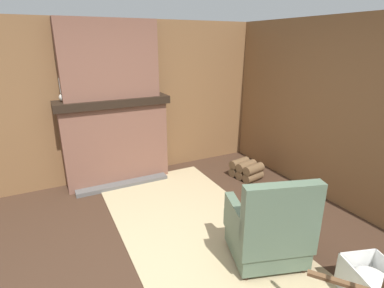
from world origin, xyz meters
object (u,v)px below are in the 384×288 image
armchair (269,231)px  firewood_stack (246,170)px  decorative_plate_on_mantel (110,90)px  oil_lamp_vase (63,93)px  laundry_basket (374,286)px  storage_case (131,91)px

armchair → firewood_stack: (-1.66, 0.98, -0.21)m
decorative_plate_on_mantel → armchair: bearing=18.6°
oil_lamp_vase → laundry_basket: bearing=30.4°
storage_case → oil_lamp_vase: bearing=-90.0°
oil_lamp_vase → decorative_plate_on_mantel: oil_lamp_vase is taller
armchair → storage_case: storage_case is taller
armchair → oil_lamp_vase: 3.14m
laundry_basket → oil_lamp_vase: 4.06m
oil_lamp_vase → decorative_plate_on_mantel: size_ratio=1.42×
oil_lamp_vase → armchair: bearing=30.6°
laundry_basket → storage_case: size_ratio=2.20×
firewood_stack → laundry_basket: (2.45, -0.52, 0.03)m
laundry_basket → decorative_plate_on_mantel: size_ratio=2.60×
oil_lamp_vase → decorative_plate_on_mantel: 0.64m
laundry_basket → decorative_plate_on_mantel: 3.81m
armchair → decorative_plate_on_mantel: 2.90m
laundry_basket → oil_lamp_vase: oil_lamp_vase is taller
laundry_basket → decorative_plate_on_mantel: bearing=-158.6°
firewood_stack → oil_lamp_vase: oil_lamp_vase is taller
laundry_basket → armchair: bearing=-150.0°
storage_case → decorative_plate_on_mantel: decorative_plate_on_mantel is taller
oil_lamp_vase → storage_case: oil_lamp_vase is taller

